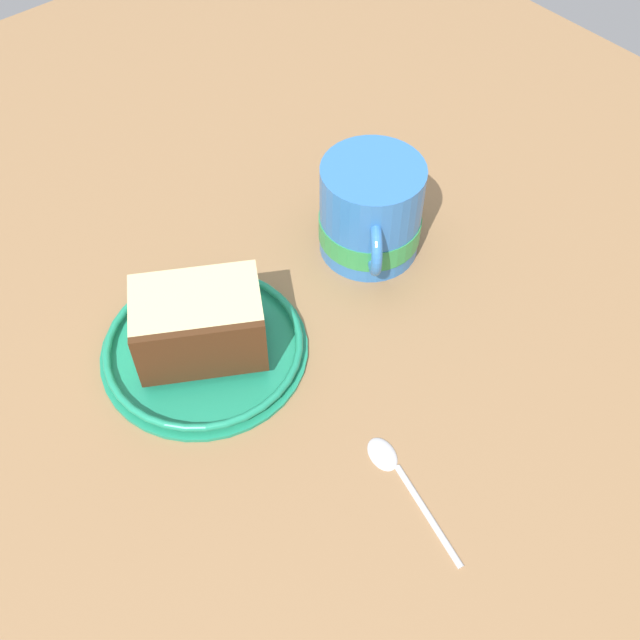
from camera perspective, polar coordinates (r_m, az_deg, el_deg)
name	(u,v)px	position (r cm, az deg, el deg)	size (l,w,h in cm)	color
ground_plane	(257,339)	(65.85, -4.77, -1.46)	(118.33, 118.33, 3.12)	#936D47
small_plate	(204,347)	(63.13, -8.69, -2.00)	(17.10, 17.10, 1.35)	#1E8C66
cake_slice	(199,325)	(60.40, -9.04, -0.39)	(12.04, 10.94, 6.34)	#472814
tea_mug	(371,213)	(67.77, 3.83, 8.02)	(9.37, 10.39, 9.19)	#3372BF
teaspoon	(400,467)	(57.26, 5.99, -10.95)	(3.88, 11.52, 0.80)	silver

